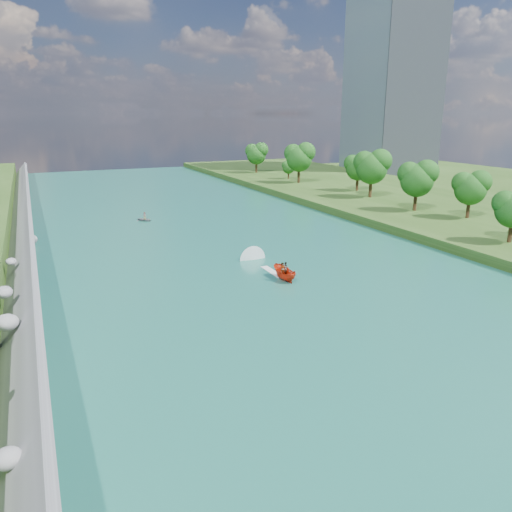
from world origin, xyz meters
name	(u,v)px	position (x,y,z in m)	size (l,w,h in m)	color
ground	(324,318)	(0.00, 0.00, 0.00)	(260.00, 260.00, 0.00)	#2D5119
river_water	(242,262)	(0.00, 20.00, 0.05)	(55.00, 240.00, 0.10)	#1A665A
riprap_bank	(20,279)	(-25.84, 18.69, 1.79)	(4.31, 236.00, 4.18)	slate
office_tower	(393,75)	(82.50, 95.00, 30.00)	(22.00, 22.00, 60.00)	gray
trees_east	(411,182)	(38.90, 33.57, 6.73)	(18.79, 143.48, 11.74)	#194813
motorboat	(279,270)	(1.71, 12.93, 0.81)	(3.60, 18.91, 2.17)	red
raft	(145,219)	(-5.86, 50.75, 0.45)	(3.38, 3.61, 1.54)	gray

